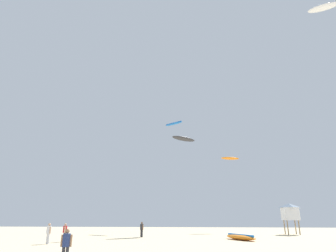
{
  "coord_description": "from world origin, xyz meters",
  "views": [
    {
      "loc": [
        2.9,
        -11.6,
        2.31
      ],
      "look_at": [
        0.0,
        18.22,
        11.94
      ],
      "focal_mm": 30.35,
      "sensor_mm": 36.0,
      "label": 1
    }
  ],
  "objects_px": {
    "person_midground": "(49,232)",
    "kite_grounded_near": "(240,237)",
    "person_right": "(65,231)",
    "kite_aloft_2": "(230,158)",
    "kite_aloft_3": "(174,124)",
    "kite_aloft_0": "(323,7)",
    "lifeguard_tower": "(290,211)",
    "person_foreground": "(66,244)",
    "kite_aloft_4": "(184,139)",
    "person_left": "(142,228)"
  },
  "relations": [
    {
      "from": "lifeguard_tower",
      "to": "kite_aloft_3",
      "type": "distance_m",
      "value": 25.21
    },
    {
      "from": "person_right",
      "to": "kite_aloft_2",
      "type": "bearing_deg",
      "value": 28.86
    },
    {
      "from": "person_foreground",
      "to": "person_right",
      "type": "xyz_separation_m",
      "value": [
        -6.18,
        13.3,
        -0.01
      ]
    },
    {
      "from": "person_left",
      "to": "lifeguard_tower",
      "type": "relative_size",
      "value": 0.42
    },
    {
      "from": "lifeguard_tower",
      "to": "kite_aloft_0",
      "type": "height_order",
      "value": "kite_aloft_0"
    },
    {
      "from": "person_left",
      "to": "lifeguard_tower",
      "type": "distance_m",
      "value": 21.11
    },
    {
      "from": "kite_aloft_3",
      "to": "kite_aloft_2",
      "type": "bearing_deg",
      "value": -3.25
    },
    {
      "from": "kite_aloft_4",
      "to": "person_foreground",
      "type": "bearing_deg",
      "value": -100.3
    },
    {
      "from": "kite_grounded_near",
      "to": "kite_aloft_2",
      "type": "relative_size",
      "value": 1.38
    },
    {
      "from": "person_foreground",
      "to": "lifeguard_tower",
      "type": "bearing_deg",
      "value": 134.86
    },
    {
      "from": "person_right",
      "to": "kite_aloft_2",
      "type": "distance_m",
      "value": 31.96
    },
    {
      "from": "kite_grounded_near",
      "to": "lifeguard_tower",
      "type": "xyz_separation_m",
      "value": [
        8.54,
        10.51,
        2.77
      ]
    },
    {
      "from": "person_midground",
      "to": "person_right",
      "type": "bearing_deg",
      "value": 21.32
    },
    {
      "from": "person_left",
      "to": "kite_aloft_3",
      "type": "bearing_deg",
      "value": 29.78
    },
    {
      "from": "person_midground",
      "to": "person_right",
      "type": "height_order",
      "value": "person_midground"
    },
    {
      "from": "person_right",
      "to": "kite_aloft_2",
      "type": "xyz_separation_m",
      "value": [
        19.2,
        22.87,
        11.41
      ]
    },
    {
      "from": "person_foreground",
      "to": "kite_aloft_0",
      "type": "height_order",
      "value": "kite_aloft_0"
    },
    {
      "from": "person_foreground",
      "to": "person_midground",
      "type": "bearing_deg",
      "value": -158.72
    },
    {
      "from": "person_right",
      "to": "kite_aloft_3",
      "type": "xyz_separation_m",
      "value": [
        9.0,
        23.45,
        18.51
      ]
    },
    {
      "from": "kite_aloft_3",
      "to": "person_midground",
      "type": "bearing_deg",
      "value": -110.2
    },
    {
      "from": "kite_aloft_0",
      "to": "kite_aloft_2",
      "type": "relative_size",
      "value": 0.96
    },
    {
      "from": "kite_aloft_0",
      "to": "person_midground",
      "type": "bearing_deg",
      "value": -174.23
    },
    {
      "from": "person_midground",
      "to": "kite_grounded_near",
      "type": "distance_m",
      "value": 19.08
    },
    {
      "from": "lifeguard_tower",
      "to": "kite_aloft_3",
      "type": "xyz_separation_m",
      "value": [
        -16.99,
        8.74,
        16.46
      ]
    },
    {
      "from": "lifeguard_tower",
      "to": "person_left",
      "type": "bearing_deg",
      "value": -160.14
    },
    {
      "from": "person_midground",
      "to": "kite_aloft_0",
      "type": "bearing_deg",
      "value": -51.34
    },
    {
      "from": "lifeguard_tower",
      "to": "kite_aloft_0",
      "type": "xyz_separation_m",
      "value": [
        2.48,
        -14.08,
        22.73
      ]
    },
    {
      "from": "kite_grounded_near",
      "to": "kite_aloft_2",
      "type": "bearing_deg",
      "value": 84.64
    },
    {
      "from": "person_right",
      "to": "kite_aloft_3",
      "type": "height_order",
      "value": "kite_aloft_3"
    },
    {
      "from": "kite_aloft_0",
      "to": "person_foreground",
      "type": "bearing_deg",
      "value": -147.99
    },
    {
      "from": "person_foreground",
      "to": "kite_grounded_near",
      "type": "height_order",
      "value": "person_foreground"
    },
    {
      "from": "person_left",
      "to": "kite_grounded_near",
      "type": "bearing_deg",
      "value": -67.02
    },
    {
      "from": "person_midground",
      "to": "lifeguard_tower",
      "type": "distance_m",
      "value": 31.51
    },
    {
      "from": "person_left",
      "to": "kite_aloft_2",
      "type": "distance_m",
      "value": 23.07
    },
    {
      "from": "person_foreground",
      "to": "kite_aloft_2",
      "type": "distance_m",
      "value": 40.09
    },
    {
      "from": "person_right",
      "to": "kite_aloft_3",
      "type": "bearing_deg",
      "value": 47.88
    },
    {
      "from": "lifeguard_tower",
      "to": "person_midground",
      "type": "bearing_deg",
      "value": -147.28
    },
    {
      "from": "lifeguard_tower",
      "to": "kite_aloft_4",
      "type": "height_order",
      "value": "kite_aloft_4"
    },
    {
      "from": "kite_aloft_2",
      "to": "kite_aloft_3",
      "type": "relative_size",
      "value": 0.92
    },
    {
      "from": "person_foreground",
      "to": "kite_aloft_4",
      "type": "height_order",
      "value": "kite_aloft_4"
    },
    {
      "from": "kite_aloft_2",
      "to": "kite_grounded_near",
      "type": "bearing_deg",
      "value": -95.36
    },
    {
      "from": "kite_aloft_3",
      "to": "kite_aloft_4",
      "type": "relative_size",
      "value": 0.95
    },
    {
      "from": "kite_grounded_near",
      "to": "kite_aloft_3",
      "type": "relative_size",
      "value": 1.27
    },
    {
      "from": "person_midground",
      "to": "kite_aloft_0",
      "type": "height_order",
      "value": "kite_aloft_0"
    },
    {
      "from": "lifeguard_tower",
      "to": "person_foreground",
      "type": "bearing_deg",
      "value": -125.27
    },
    {
      "from": "person_foreground",
      "to": "kite_aloft_3",
      "type": "relative_size",
      "value": 0.44
    },
    {
      "from": "person_foreground",
      "to": "kite_grounded_near",
      "type": "xyz_separation_m",
      "value": [
        11.27,
        17.5,
        -0.73
      ]
    },
    {
      "from": "kite_aloft_0",
      "to": "kite_aloft_2",
      "type": "xyz_separation_m",
      "value": [
        -9.26,
        22.24,
        -13.38
      ]
    },
    {
      "from": "kite_grounded_near",
      "to": "kite_aloft_0",
      "type": "bearing_deg",
      "value": -17.94
    },
    {
      "from": "kite_aloft_4",
      "to": "kite_aloft_3",
      "type": "bearing_deg",
      "value": 104.0
    }
  ]
}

